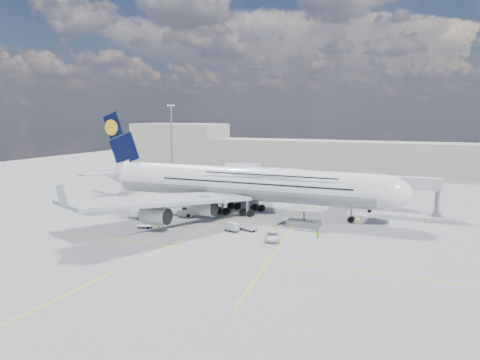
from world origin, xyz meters
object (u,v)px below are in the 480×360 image
at_px(service_van, 272,236).
at_px(cone_wing_left_inner, 231,196).
at_px(crew_wing, 165,213).
at_px(cone_wing_right_inner, 184,227).
at_px(airliner, 242,183).
at_px(dolly_nose_far, 232,227).
at_px(crew_loader, 318,234).
at_px(baggage_tug, 185,212).
at_px(cone_tail, 119,195).
at_px(dolly_row_c, 155,217).
at_px(jet_bridge, 383,184).
at_px(dolly_row_a, 145,226).
at_px(crew_van, 276,230).
at_px(dolly_back, 136,214).
at_px(cargo_loader, 303,220).
at_px(cone_nose, 425,222).
at_px(crew_tug, 159,226).
at_px(dolly_row_b, 138,211).
at_px(crew_nose, 358,220).
at_px(cone_wing_right_outer, 167,226).
at_px(catering_truck_outer, 222,182).
at_px(dolly_nose_near, 248,229).
at_px(cone_wing_left_outer, 233,191).
at_px(light_mast, 172,142).
at_px(catering_truck_inner, 267,192).

distance_m(service_van, cone_wing_left_inner, 44.29).
distance_m(crew_wing, cone_wing_right_inner, 11.32).
distance_m(airliner, dolly_nose_far, 18.42).
bearing_deg(crew_loader, cone_wing_right_inner, -152.57).
distance_m(baggage_tug, cone_tail, 33.40).
relative_size(service_van, cone_tail, 8.17).
height_order(dolly_row_c, service_van, service_van).
bearing_deg(jet_bridge, airliner, -159.69).
xyz_separation_m(dolly_row_a, cone_wing_left_inner, (1.09, 37.90, -0.03)).
relative_size(crew_van, cone_wing_left_inner, 3.03).
height_order(airliner, crew_van, airliner).
height_order(dolly_back, cone_wing_left_inner, dolly_back).
distance_m(cargo_loader, cone_wing_left_inner, 36.27).
bearing_deg(crew_loader, cone_nose, 71.41).
relative_size(crew_van, crew_tug, 1.09).
relative_size(airliner, baggage_tug, 22.98).
height_order(dolly_row_b, crew_nose, crew_nose).
bearing_deg(crew_van, cone_wing_right_inner, 82.18).
bearing_deg(service_van, cone_wing_right_outer, 160.81).
height_order(airliner, cone_nose, airliner).
bearing_deg(dolly_row_a, baggage_tug, 63.12).
bearing_deg(jet_bridge, cone_nose, -29.30).
relative_size(cone_wing_right_outer, cone_tail, 0.97).
bearing_deg(crew_nose, catering_truck_outer, 114.73).
xyz_separation_m(dolly_nose_near, cone_wing_left_outer, (-21.22, 39.14, -0.09)).
bearing_deg(cone_tail, service_van, -25.69).
relative_size(airliner, light_mast, 3.10).
bearing_deg(dolly_row_b, cone_wing_left_inner, 54.17).
distance_m(crew_loader, crew_van, 7.81).
bearing_deg(airliner, baggage_tug, -138.35).
distance_m(crew_loader, cone_tail, 64.84).
bearing_deg(crew_nose, cone_wing_right_inner, 177.98).
relative_size(dolly_row_a, crew_nose, 1.77).
bearing_deg(catering_truck_inner, cone_wing_left_outer, 155.78).
distance_m(crew_van, crew_tug, 22.68).
relative_size(jet_bridge, crew_loader, 10.76).
height_order(dolly_nose_far, crew_wing, crew_wing).
height_order(dolly_nose_near, cone_wing_left_outer, cone_wing_left_outer).
relative_size(crew_nose, cone_wing_left_outer, 2.83).
bearing_deg(dolly_back, cargo_loader, 2.61).
height_order(dolly_nose_near, cone_wing_right_outer, cone_wing_right_outer).
relative_size(jet_bridge, cone_wing_left_inner, 32.05).
height_order(catering_truck_inner, cone_tail, catering_truck_inner).
height_order(airliner, dolly_back, airliner).
xyz_separation_m(cargo_loader, crew_wing, (-29.91, -4.10, -0.25)).
bearing_deg(catering_truck_outer, cone_nose, -18.01).
bearing_deg(cone_wing_left_inner, dolly_row_c, -97.06).
bearing_deg(jet_bridge, baggage_tug, -153.51).
distance_m(crew_tug, cone_wing_left_outer, 46.01).
distance_m(dolly_nose_near, crew_wing, 21.56).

